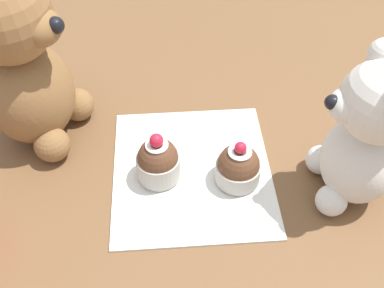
{
  "coord_description": "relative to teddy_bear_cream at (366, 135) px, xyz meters",
  "views": [
    {
      "loc": [
        0.38,
        -0.03,
        0.48
      ],
      "look_at": [
        0.0,
        0.0,
        0.06
      ],
      "focal_mm": 42.0,
      "sensor_mm": 36.0,
      "label": 1
    }
  ],
  "objects": [
    {
      "name": "teddy_bear_cream",
      "position": [
        0.0,
        0.0,
        0.0
      ],
      "size": [
        0.11,
        0.11,
        0.21
      ],
      "rotation": [
        0.0,
        0.0,
        -0.06
      ],
      "color": "silver",
      "rests_on": "ground_plane"
    },
    {
      "name": "cupcake_near_cream_bear",
      "position": [
        -0.02,
        -0.14,
        -0.07
      ],
      "size": [
        0.06,
        0.06,
        0.07
      ],
      "color": "#B2ADA3",
      "rests_on": "knitted_placemat"
    },
    {
      "name": "cupcake_near_tan_bear",
      "position": [
        -0.04,
        -0.24,
        -0.07
      ],
      "size": [
        0.06,
        0.06,
        0.08
      ],
      "color": "#B2ADA3",
      "rests_on": "knitted_placemat"
    },
    {
      "name": "teddy_bear_tan",
      "position": [
        -0.14,
        -0.41,
        0.02
      ],
      "size": [
        0.16,
        0.15,
        0.26
      ],
      "rotation": [
        0.0,
        0.0,
        2.81
      ],
      "color": "olive",
      "rests_on": "ground_plane"
    },
    {
      "name": "ground_plane",
      "position": [
        -0.04,
        -0.2,
        -0.1
      ],
      "size": [
        4.0,
        4.0,
        0.0
      ],
      "primitive_type": "plane",
      "color": "brown"
    },
    {
      "name": "knitted_placemat",
      "position": [
        -0.04,
        -0.2,
        -0.1
      ],
      "size": [
        0.23,
        0.21,
        0.01
      ],
      "primitive_type": "cube",
      "color": "silver",
      "rests_on": "ground_plane"
    }
  ]
}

